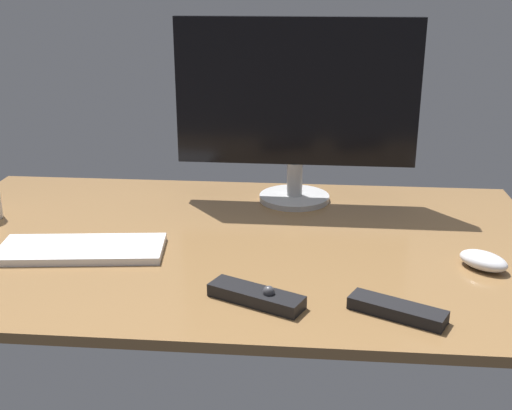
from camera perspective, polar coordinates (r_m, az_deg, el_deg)
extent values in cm
cube|color=olive|center=(141.72, -2.45, -3.50)|extent=(140.00, 84.00, 2.00)
cylinder|color=#BEBEBE|center=(166.16, 3.42, 0.66)|extent=(18.07, 18.07, 1.40)
cylinder|color=#BEBEBE|center=(164.60, 3.46, 2.31)|extent=(3.97, 3.97, 8.63)
cube|color=black|center=(159.40, 3.62, 9.96)|extent=(59.54, 3.45, 35.84)
cube|color=white|center=(139.43, -15.26, -3.82)|extent=(35.50, 17.43, 1.59)
ellipsoid|color=silver|center=(134.95, 19.57, -4.68)|extent=(11.45, 11.29, 3.37)
cube|color=black|center=(114.87, 0.00, -8.11)|extent=(18.12, 12.02, 2.36)
sphere|color=#3F3F44|center=(113.01, 1.14, -7.72)|extent=(2.12, 2.12, 2.12)
cube|color=black|center=(113.21, 12.44, -9.09)|extent=(16.94, 11.51, 2.22)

